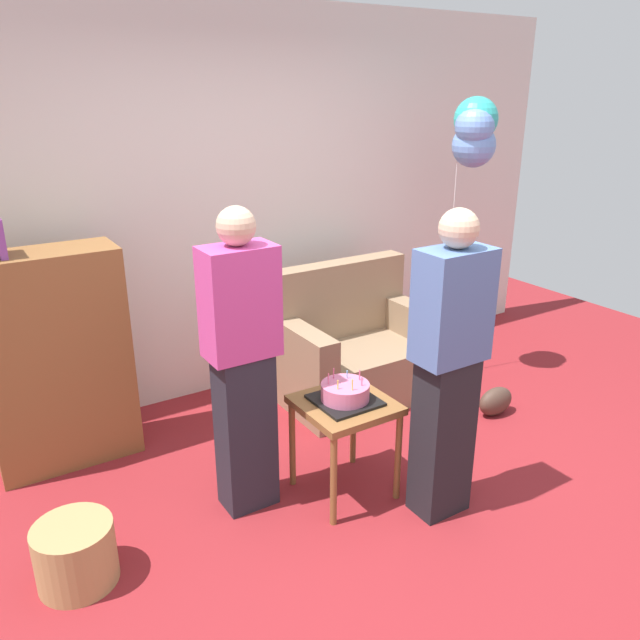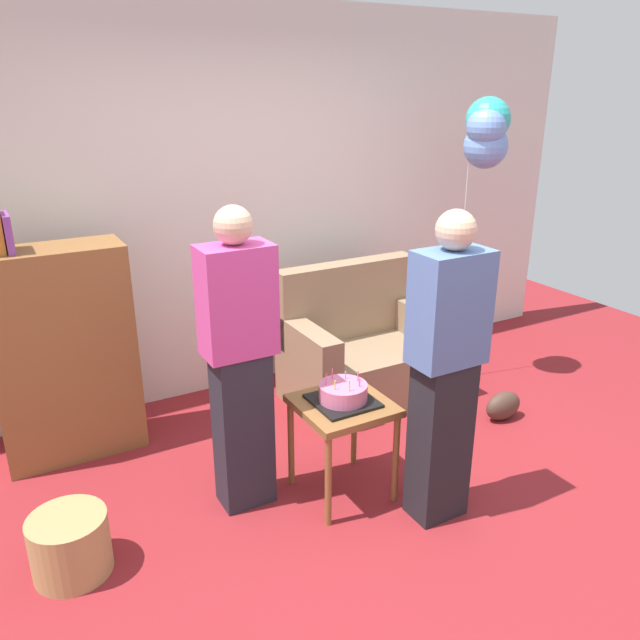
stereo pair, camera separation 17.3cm
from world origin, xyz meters
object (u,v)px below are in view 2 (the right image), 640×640
person_blowing_candles (240,362)px  couch (361,352)px  balloon_bunch (487,131)px  side_table (343,416)px  person_holding_cake (445,371)px  handbag (503,406)px  birthday_cake (343,394)px  bookshelf (63,352)px  wicker_basket (70,545)px

person_blowing_candles → couch: bearing=27.5°
person_blowing_candles → balloon_bunch: (2.07, 0.56, 1.03)m
balloon_bunch → side_table: bearing=-154.4°
person_holding_cake → handbag: bearing=-130.5°
person_holding_cake → couch: bearing=-85.0°
balloon_bunch → birthday_cake: bearing=-154.4°
couch → birthday_cake: size_ratio=3.44×
bookshelf → side_table: (1.23, -1.19, -0.19)m
person_holding_cake → bookshelf: bearing=-24.2°
handbag → balloon_bunch: (0.19, 0.59, 1.76)m
bookshelf → person_holding_cake: person_holding_cake is taller
birthday_cake → wicker_basket: (-1.42, 0.08, -0.46)m
side_table → birthday_cake: (0.00, 0.00, 0.13)m
side_table → wicker_basket: size_ratio=1.56×
handbag → wicker_basket: bearing=-178.4°
side_table → handbag: bearing=6.7°
bookshelf → person_blowing_candles: 1.24m
wicker_basket → handbag: 2.81m
bookshelf → balloon_bunch: balloon_bunch is taller
bookshelf → person_blowing_candles: size_ratio=0.96×
side_table → handbag: 1.45m
wicker_basket → bookshelf: bearing=79.9°
person_blowing_candles → balloon_bunch: 2.38m
birthday_cake → person_blowing_candles: bearing=158.6°
couch → handbag: 1.05m
balloon_bunch → couch: bearing=166.9°
couch → person_holding_cake: bearing=-106.1°
person_blowing_candles → handbag: bearing=-5.0°
bookshelf → birthday_cake: bookshelf is taller
side_table → person_blowing_candles: 0.64m
handbag → balloon_bunch: bearing=72.3°
wicker_basket → handbag: size_ratio=1.29×
bookshelf → wicker_basket: bearing=-100.1°
wicker_basket → side_table: bearing=-3.3°
person_holding_cake → side_table: bearing=-28.3°
bookshelf → wicker_basket: 1.23m
person_holding_cake → balloon_bunch: (1.23, 1.15, 1.03)m
birthday_cake → wicker_basket: birthday_cake is taller
couch → side_table: bearing=-127.6°
birthday_cake → wicker_basket: size_ratio=0.89×
side_table → handbag: side_table is taller
person_blowing_candles → balloon_bunch: balloon_bunch is taller
side_table → person_blowing_candles: size_ratio=0.34×
birthday_cake → person_holding_cake: bearing=-49.5°
side_table → birthday_cake: bearing=47.6°
wicker_basket → couch: bearing=21.9°
person_holding_cake → balloon_bunch: bearing=-115.7°
couch → handbag: (0.65, -0.79, -0.24)m
person_blowing_candles → person_holding_cake: (0.84, -0.60, 0.00)m
bookshelf → wicker_basket: size_ratio=4.35×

